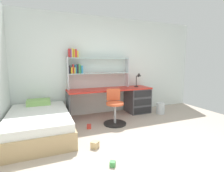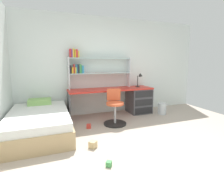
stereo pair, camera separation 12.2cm
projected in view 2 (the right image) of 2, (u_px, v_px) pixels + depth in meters
The scene contains 11 objects.
ground_plane at pixel (159, 155), 2.61m from camera, with size 5.72×5.86×0.02m, color #B2A393.
room_shell at pixel (67, 68), 3.14m from camera, with size 5.72×5.86×2.62m.
desk at pixel (132, 99), 4.71m from camera, with size 2.24×0.60×0.72m.
bookshelf_hutch at pixel (91, 66), 4.38m from camera, with size 1.66×0.22×1.02m.
desk_lamp at pixel (140, 78), 4.73m from camera, with size 0.20×0.17×0.38m.
swivel_chair at pixel (115, 110), 3.87m from camera, with size 0.52×0.52×0.80m.
bed_platform at pixel (39, 122), 3.36m from camera, with size 1.16×1.84×0.56m.
waste_bin at pixel (162, 109), 4.63m from camera, with size 0.23×0.23×0.30m, color silver.
toy_block_red_0 at pixel (89, 126), 3.64m from camera, with size 0.09×0.09×0.09m, color red.
toy_block_green_1 at pixel (109, 164), 2.30m from camera, with size 0.07×0.07×0.07m, color #479E51.
toy_block_natural_2 at pixel (93, 144), 2.81m from camera, with size 0.11×0.11×0.11m, color tan.
Camera 2 is at (-1.53, -2.03, 1.40)m, focal length 27.14 mm.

